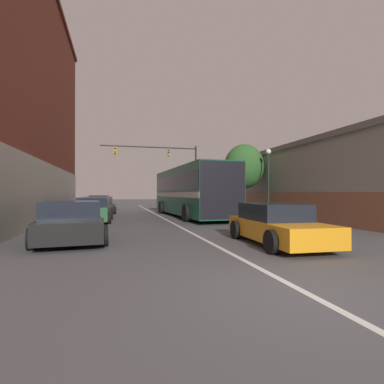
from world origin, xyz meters
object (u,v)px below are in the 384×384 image
Objects in this scene: traffic_signal_gantry at (168,162)px; parked_car_left_far at (99,207)px; bus at (190,190)px; parked_car_left_mid at (94,210)px; parked_car_left_near at (99,203)px; street_tree_near at (244,166)px; hatchback_foreground at (276,225)px; street_lamp at (268,175)px; parked_car_left_distant at (71,222)px.

parked_car_left_far is at bearing -126.80° from traffic_signal_gantry.
bus is 6.64m from parked_car_left_mid.
street_tree_near reaches higher than parked_car_left_near.
hatchback_foreground is 12.43m from street_tree_near.
hatchback_foreground is 0.44× the size of traffic_signal_gantry.
traffic_signal_gantry reaches higher than street_lamp.
street_lamp is 2.28m from street_tree_near.
street_lamp is at bearing -87.31° from parked_car_left_mid.
parked_car_left_far is at bearing -172.66° from parked_car_left_near.
parked_car_left_distant reaches higher than hatchback_foreground.
parked_car_left_distant is 0.41× the size of traffic_signal_gantry.
street_lamp is at bearing -108.03° from parked_car_left_far.
traffic_signal_gantry is at bearing 107.38° from street_tree_near.
hatchback_foreground is at bearing -158.84° from parked_car_left_near.
parked_car_left_near is at bearing 8.27° from parked_car_left_far.
bus reaches higher than parked_car_left_mid.
parked_car_left_near is at bearing -168.20° from traffic_signal_gantry.
bus is 11.87m from parked_car_left_near.
street_tree_near reaches higher than parked_car_left_distant.
parked_car_left_mid is (0.36, -12.26, -0.02)m from parked_car_left_near.
parked_car_left_mid reaches higher than parked_car_left_distant.
parked_car_left_far is 1.05× the size of parked_car_left_distant.
bus is 2.70× the size of parked_car_left_far.
bus reaches higher than parked_car_left_far.
street_tree_near is (10.42, -9.97, 2.85)m from parked_car_left_near.
parked_car_left_far is 10.81m from street_tree_near.
traffic_signal_gantry reaches higher than parked_car_left_distant.
hatchback_foreground is (-0.05, -11.47, -1.24)m from bus.
traffic_signal_gantry is (6.49, 8.68, 4.30)m from parked_car_left_far.
traffic_signal_gantry is (0.41, 11.33, 3.10)m from bus.
hatchback_foreground is 6.56m from parked_car_left_distant.
street_tree_near is (3.98, -0.07, 1.67)m from bus.
bus is 2.32× the size of street_tree_near.
traffic_signal_gantry is at bearing 1.34° from hatchback_foreground.
street_lamp is at bearing -116.07° from bus.
street_tree_near is (10.06, 2.29, 2.87)m from parked_car_left_mid.
parked_car_left_mid reaches higher than hatchback_foreground.
street_tree_near is (4.03, 11.40, 2.91)m from hatchback_foreground.
parked_car_left_distant is 0.81× the size of street_tree_near.
parked_car_left_distant is at bearing 179.48° from parked_car_left_mid.
street_tree_near is at bearing 112.43° from street_lamp.
bus reaches higher than parked_car_left_near.
parked_car_left_mid is 11.10m from street_lamp.
bus is 11.43m from parked_car_left_distant.
parked_car_left_near is at bearing 2.84° from parked_car_left_mid.
parked_car_left_mid is at bearing -115.37° from traffic_signal_gantry.
parked_car_left_mid is at bearing -178.49° from street_lamp.
street_lamp is at bearing -67.57° from street_tree_near.
parked_car_left_distant is 0.92× the size of street_lamp.
parked_car_left_distant is 14.21m from street_tree_near.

